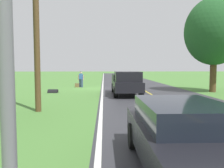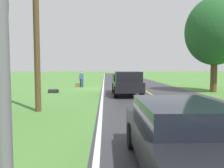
% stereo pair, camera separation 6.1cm
% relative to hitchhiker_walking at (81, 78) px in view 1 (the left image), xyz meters
% --- Properties ---
extents(ground_plane, '(200.00, 200.00, 0.00)m').
position_rel_hitchhiker_walking_xyz_m(ground_plane, '(-1.22, 1.46, -0.98)').
color(ground_plane, '#4C7F38').
extents(road_surface, '(8.12, 120.00, 0.00)m').
position_rel_hitchhiker_walking_xyz_m(road_surface, '(-6.22, 1.46, -0.98)').
color(road_surface, '#333338').
rests_on(road_surface, ground).
extents(lane_edge_line, '(0.16, 117.60, 0.00)m').
position_rel_hitchhiker_walking_xyz_m(lane_edge_line, '(-2.34, 1.46, -0.98)').
color(lane_edge_line, silver).
rests_on(lane_edge_line, ground).
extents(lane_centre_line, '(0.14, 117.60, 0.00)m').
position_rel_hitchhiker_walking_xyz_m(lane_centre_line, '(-6.22, 1.46, -0.98)').
color(lane_centre_line, gold).
rests_on(lane_centre_line, ground).
extents(hitchhiker_walking, '(0.62, 0.51, 1.75)m').
position_rel_hitchhiker_walking_xyz_m(hitchhiker_walking, '(0.00, 0.00, 0.00)').
color(hitchhiker_walking, navy).
rests_on(hitchhiker_walking, ground).
extents(suitcase_carried, '(0.47, 0.22, 0.43)m').
position_rel_hitchhiker_walking_xyz_m(suitcase_carried, '(0.42, 0.10, -0.77)').
color(suitcase_carried, brown).
rests_on(suitcase_carried, ground).
extents(pickup_truck_passing, '(2.12, 5.41, 1.82)m').
position_rel_hitchhiker_walking_xyz_m(pickup_truck_passing, '(-4.20, 7.13, -0.01)').
color(pickup_truck_passing, black).
rests_on(pickup_truck_passing, ground).
extents(tree_far_side_near, '(5.01, 5.01, 8.09)m').
position_rel_hitchhiker_walking_xyz_m(tree_far_side_near, '(-11.92, 5.22, 4.21)').
color(tree_far_side_near, brown).
rests_on(tree_far_side_near, ground).
extents(sedan_ahead_same_lane, '(1.93, 4.40, 1.41)m').
position_rel_hitchhiker_walking_xyz_m(sedan_ahead_same_lane, '(-4.10, 19.78, -0.23)').
color(sedan_ahead_same_lane, black).
rests_on(sedan_ahead_same_lane, ground).
extents(utility_pole_roadside, '(0.28, 0.28, 7.19)m').
position_rel_hitchhiker_walking_xyz_m(utility_pole_roadside, '(0.70, 13.36, 2.62)').
color(utility_pole_roadside, brown).
rests_on(utility_pole_roadside, ground).
extents(drainage_culvert, '(0.80, 0.60, 0.60)m').
position_rel_hitchhiker_walking_xyz_m(drainage_culvert, '(1.82, 5.30, -0.98)').
color(drainage_culvert, black).
rests_on(drainage_culvert, ground).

